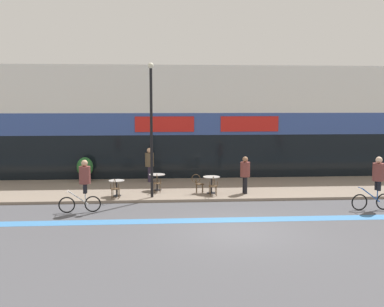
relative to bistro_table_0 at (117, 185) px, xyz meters
name	(u,v)px	position (x,y,z in m)	size (l,w,h in m)	color
ground_plane	(238,231)	(4.56, -5.45, -0.63)	(120.00, 120.00, 0.00)	#4C4C51
sidewalk_slab	(213,188)	(4.56, 1.80, -0.57)	(40.00, 5.50, 0.12)	gray
storefront_facade	(204,122)	(4.56, 6.51, 2.51)	(40.00, 4.06, 6.32)	silver
bike_lane_stripe	(231,220)	(4.56, -4.02, -0.63)	(36.00, 0.70, 0.01)	#3D7AB7
bistro_table_0	(117,185)	(0.00, 0.00, 0.00)	(0.71, 0.71, 0.71)	black
bistro_table_1	(157,179)	(1.80, 1.22, 0.04)	(0.77, 0.77, 0.77)	black
bistro_table_2	(211,181)	(4.31, 0.32, 0.05)	(0.78, 0.78, 0.78)	black
cafe_chair_0_near	(115,187)	(-0.01, -0.63, 0.01)	(0.43, 0.59, 0.90)	#4C3823
cafe_chair_1_near	(157,182)	(1.80, 0.60, 0.01)	(0.41, 0.58, 0.90)	#4C3823
cafe_chair_2_near	(213,185)	(4.32, -0.31, 0.01)	(0.42, 0.59, 0.90)	#4C3823
cafe_chair_2_side	(198,182)	(3.69, 0.32, 0.01)	(0.58, 0.40, 0.90)	#4C3823
planter_pot	(85,168)	(-2.03, 3.91, 0.19)	(0.85, 0.85, 1.29)	brown
lamp_post	(151,122)	(1.59, -0.36, 2.84)	(0.26, 0.26, 5.88)	black
cyclist_0	(377,179)	(10.59, -2.91, 0.65)	(1.70, 0.51, 2.16)	black
cyclist_1	(84,181)	(-1.03, -2.45, 0.60)	(1.63, 0.54, 2.08)	black
pedestrian_near_end	(245,172)	(5.85, 0.17, 0.51)	(0.52, 0.52, 1.71)	black
pedestrian_far_end	(149,162)	(1.39, 3.54, 0.56)	(0.51, 0.51, 1.81)	#382D47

